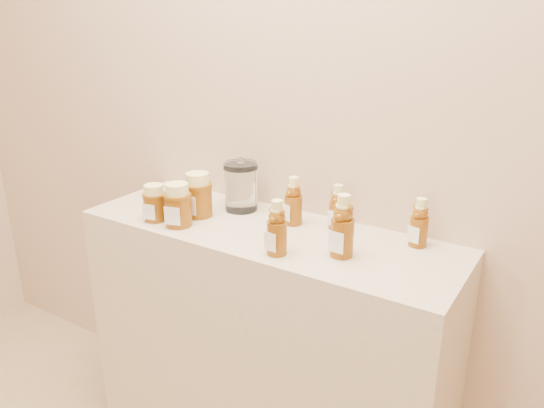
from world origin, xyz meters
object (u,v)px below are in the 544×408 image
Objects in this scene: display_table at (266,353)px; bear_bottle_back_left at (294,198)px; bear_bottle_front_left at (277,224)px; glass_canister at (241,184)px; honey_jar_left at (155,203)px.

bear_bottle_back_left is at bearing 59.72° from display_table.
bear_bottle_front_left is at bearing -46.18° from display_table.
bear_bottle_front_left is at bearing -48.93° from bear_bottle_back_left.
glass_canister reaches higher than bear_bottle_back_left.
honey_jar_left is at bearing -127.65° from glass_canister.
bear_bottle_back_left reaches higher than display_table.
bear_bottle_front_left and glass_canister have the same top height.
glass_canister is (-0.21, 0.02, 0.00)m from bear_bottle_back_left.
honey_jar_left is 0.29m from glass_canister.
glass_canister is at bearing 147.75° from display_table.
bear_bottle_back_left reaches higher than honey_jar_left.
glass_canister reaches higher than display_table.
honey_jar_left is 0.67× the size of glass_canister.
bear_bottle_front_left is 1.00× the size of glass_canister.
display_table is 0.57m from bear_bottle_front_left.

